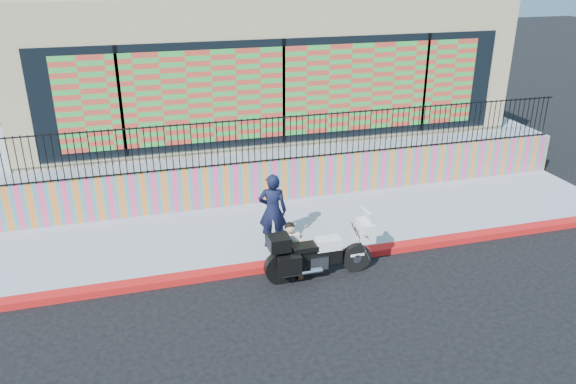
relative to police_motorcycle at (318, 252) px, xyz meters
name	(u,v)px	position (x,y,z in m)	size (l,w,h in m)	color
ground	(334,260)	(0.58, 0.57, -0.59)	(90.00, 90.00, 0.00)	black
red_curb	(334,257)	(0.58, 0.57, -0.52)	(16.00, 0.30, 0.15)	#AA0C16
sidewalk	(311,225)	(0.58, 2.22, -0.52)	(16.00, 3.00, 0.15)	#878FA2
mural_wall	(293,179)	(0.58, 3.82, 0.11)	(16.00, 0.20, 1.10)	#FF4377
metal_fence	(293,138)	(0.58, 3.82, 1.26)	(15.80, 0.04, 1.20)	black
elevated_platform	(251,129)	(0.58, 8.92, 0.03)	(16.00, 10.00, 1.25)	#878FA2
storefront_building	(251,54)	(0.58, 8.70, 2.66)	(14.00, 8.06, 4.00)	tan
police_motorcycle	(318,252)	(0.00, 0.00, 0.00)	(2.27, 0.75, 1.41)	black
police_officer	(273,211)	(-0.62, 1.31, 0.42)	(0.63, 0.41, 1.73)	black
seated_man	(291,253)	(-0.46, 0.36, -0.14)	(0.54, 0.71, 1.06)	navy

